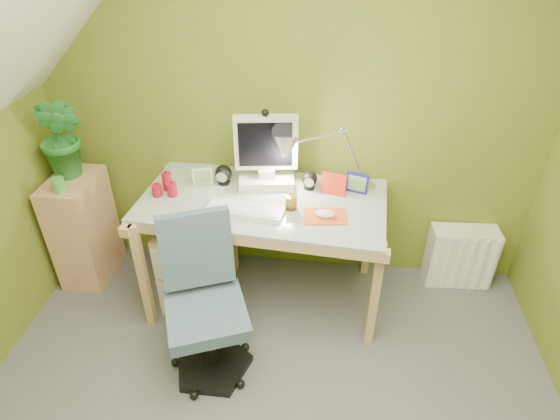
# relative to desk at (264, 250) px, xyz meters

# --- Properties ---
(wall_back) EXTENTS (3.20, 0.01, 2.40)m
(wall_back) POSITION_rel_desk_xyz_m (0.13, 0.40, 0.81)
(wall_back) COLOR olive
(wall_back) RESTS_ON floor
(desk) EXTENTS (1.52, 0.85, 0.78)m
(desk) POSITION_rel_desk_xyz_m (0.00, 0.00, 0.00)
(desk) COLOR tan
(desk) RESTS_ON floor
(monitor) EXTENTS (0.44, 0.29, 0.56)m
(monitor) POSITION_rel_desk_xyz_m (0.00, 0.18, 0.67)
(monitor) COLOR beige
(monitor) RESTS_ON desk
(speaker_left) EXTENTS (0.12, 0.12, 0.13)m
(speaker_left) POSITION_rel_desk_xyz_m (-0.27, 0.16, 0.46)
(speaker_left) COLOR black
(speaker_left) RESTS_ON desk
(speaker_right) EXTENTS (0.11, 0.11, 0.12)m
(speaker_right) POSITION_rel_desk_xyz_m (0.27, 0.16, 0.45)
(speaker_right) COLOR black
(speaker_right) RESTS_ON desk
(keyboard) EXTENTS (0.46, 0.19, 0.02)m
(keyboard) POSITION_rel_desk_xyz_m (-0.08, -0.14, 0.40)
(keyboard) COLOR white
(keyboard) RESTS_ON desk
(mousepad) EXTENTS (0.26, 0.19, 0.01)m
(mousepad) POSITION_rel_desk_xyz_m (0.38, -0.14, 0.40)
(mousepad) COLOR #CA571F
(mousepad) RESTS_ON desk
(mouse) EXTENTS (0.13, 0.09, 0.04)m
(mouse) POSITION_rel_desk_xyz_m (0.38, -0.14, 0.41)
(mouse) COLOR white
(mouse) RESTS_ON mousepad
(amber_tumbler) EXTENTS (0.07, 0.07, 0.09)m
(amber_tumbler) POSITION_rel_desk_xyz_m (0.18, -0.08, 0.44)
(amber_tumbler) COLOR #8A6014
(amber_tumbler) RESTS_ON desk
(candle_cluster) EXTENTS (0.17, 0.15, 0.11)m
(candle_cluster) POSITION_rel_desk_xyz_m (-0.60, 0.01, 0.45)
(candle_cluster) COLOR #B00F23
(candle_cluster) RESTS_ON desk
(photo_frame_red) EXTENTS (0.15, 0.06, 0.13)m
(photo_frame_red) POSITION_rel_desk_xyz_m (0.42, 0.12, 0.46)
(photo_frame_red) COLOR red
(photo_frame_red) RESTS_ON desk
(photo_frame_blue) EXTENTS (0.14, 0.06, 0.12)m
(photo_frame_blue) POSITION_rel_desk_xyz_m (0.56, 0.16, 0.45)
(photo_frame_blue) COLOR #1A1697
(photo_frame_blue) RESTS_ON desk
(photo_frame_green) EXTENTS (0.13, 0.05, 0.11)m
(photo_frame_green) POSITION_rel_desk_xyz_m (-0.40, 0.14, 0.45)
(photo_frame_green) COLOR #B4CF8E
(photo_frame_green) RESTS_ON desk
(desk_lamp) EXTENTS (0.57, 0.25, 0.61)m
(desk_lamp) POSITION_rel_desk_xyz_m (0.45, 0.18, 0.70)
(desk_lamp) COLOR #ABACB0
(desk_lamp) RESTS_ON desk
(side_ledge) EXTENTS (0.29, 0.45, 0.78)m
(side_ledge) POSITION_rel_desk_xyz_m (-1.27, 0.10, -0.00)
(side_ledge) COLOR tan
(side_ledge) RESTS_ON floor
(potted_plant) EXTENTS (0.36, 0.31, 0.55)m
(potted_plant) POSITION_rel_desk_xyz_m (-1.27, 0.15, 0.67)
(potted_plant) COLOR #256F2C
(potted_plant) RESTS_ON side_ledge
(green_cup) EXTENTS (0.08, 0.08, 0.10)m
(green_cup) POSITION_rel_desk_xyz_m (-1.25, -0.05, 0.44)
(green_cup) COLOR green
(green_cup) RESTS_ON side_ledge
(task_chair) EXTENTS (0.63, 0.63, 0.87)m
(task_chair) POSITION_rel_desk_xyz_m (-0.22, -0.63, 0.04)
(task_chair) COLOR #425A6D
(task_chair) RESTS_ON floor
(radiator) EXTENTS (0.45, 0.20, 0.44)m
(radiator) POSITION_rel_desk_xyz_m (1.33, 0.30, -0.17)
(radiator) COLOR silver
(radiator) RESTS_ON floor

